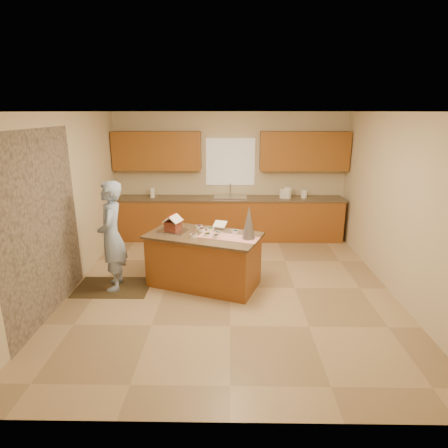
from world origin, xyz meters
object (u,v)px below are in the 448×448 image
(island_base, at_px, (204,261))
(gingerbread_house, at_px, (173,224))
(boy, at_px, (112,236))
(tinsel_tree, at_px, (249,223))

(island_base, distance_m, gingerbread_house, 0.76)
(island_base, xyz_separation_m, gingerbread_house, (-0.50, 0.13, 0.57))
(gingerbread_house, bearing_deg, boy, -162.87)
(tinsel_tree, xyz_separation_m, boy, (-2.10, 0.06, -0.24))
(gingerbread_house, bearing_deg, tinsel_tree, -15.69)
(boy, xyz_separation_m, gingerbread_house, (0.91, 0.28, 0.11))
(island_base, bearing_deg, gingerbread_house, -174.81)
(boy, relative_size, gingerbread_house, 5.16)
(island_base, height_order, boy, boy)
(tinsel_tree, bearing_deg, island_base, 163.68)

